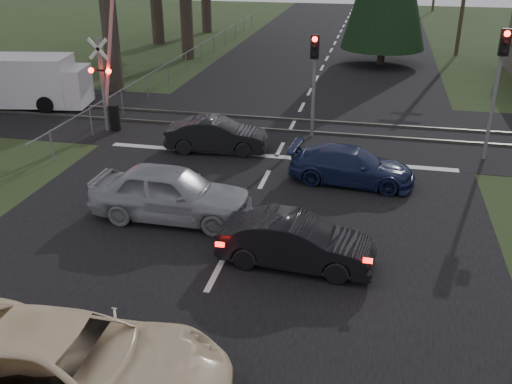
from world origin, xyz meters
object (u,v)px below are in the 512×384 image
(dark_car_far, at_px, (217,135))
(white_van, at_px, (24,81))
(traffic_signal_right, at_px, (501,70))
(dark_hatchback, at_px, (297,242))
(blue_sedan, at_px, (352,166))
(silver_car, at_px, (171,193))
(cream_coupe, at_px, (70,367))
(traffic_signal_center, at_px, (314,69))
(crossing_signal, at_px, (108,82))

(dark_car_far, distance_m, white_van, 11.34)
(traffic_signal_right, relative_size, dark_hatchback, 1.22)
(dark_hatchback, distance_m, blue_sedan, 5.60)
(silver_car, relative_size, dark_car_far, 1.22)
(traffic_signal_right, distance_m, cream_coupe, 16.74)
(silver_car, bearing_deg, traffic_signal_center, -20.09)
(cream_coupe, relative_size, blue_sedan, 1.37)
(traffic_signal_right, distance_m, silver_car, 12.05)
(silver_car, relative_size, white_van, 0.73)
(dark_hatchback, bearing_deg, dark_car_far, 32.83)
(traffic_signal_right, bearing_deg, blue_sedan, -146.50)
(blue_sedan, bearing_deg, white_van, 74.30)
(traffic_signal_center, relative_size, blue_sedan, 1.00)
(traffic_signal_right, height_order, dark_car_far, traffic_signal_right)
(traffic_signal_center, distance_m, cream_coupe, 15.50)
(traffic_signal_right, bearing_deg, white_van, 171.88)
(cream_coupe, bearing_deg, white_van, 32.97)
(cream_coupe, relative_size, dark_hatchback, 1.46)
(white_van, bearing_deg, blue_sedan, -31.30)
(dark_hatchback, distance_m, white_van, 18.72)
(traffic_signal_right, distance_m, dark_car_far, 10.28)
(crossing_signal, distance_m, blue_sedan, 10.79)
(traffic_signal_right, bearing_deg, cream_coupe, -122.26)
(traffic_signal_center, bearing_deg, dark_car_far, -144.96)
(crossing_signal, xyz_separation_m, dark_hatchback, (9.12, -8.93, -1.42))
(dark_hatchback, distance_m, silver_car, 4.30)
(cream_coupe, distance_m, blue_sedan, 11.65)
(dark_car_far, bearing_deg, traffic_signal_right, -89.05)
(cream_coupe, xyz_separation_m, blue_sedan, (4.14, 10.89, -0.18))
(traffic_signal_center, height_order, dark_hatchback, traffic_signal_center)
(blue_sedan, height_order, dark_car_far, dark_car_far)
(crossing_signal, bearing_deg, dark_hatchback, -44.39)
(traffic_signal_right, relative_size, cream_coupe, 0.84)
(crossing_signal, relative_size, blue_sedan, 1.69)
(white_van, bearing_deg, cream_coupe, -65.89)
(cream_coupe, xyz_separation_m, dark_hatchback, (3.13, 5.38, -0.15))
(blue_sedan, distance_m, dark_car_far, 5.53)
(traffic_signal_center, xyz_separation_m, dark_hatchback, (0.84, -9.82, -2.17))
(crossing_signal, xyz_separation_m, white_van, (-5.62, 2.61, -0.85))
(traffic_signal_center, height_order, silver_car, traffic_signal_center)
(silver_car, distance_m, blue_sedan, 6.15)
(blue_sedan, relative_size, dark_car_far, 1.08)
(silver_car, bearing_deg, cream_coupe, -173.07)
(traffic_signal_center, distance_m, dark_hatchback, 10.09)
(crossing_signal, height_order, traffic_signal_center, crossing_signal)
(silver_car, xyz_separation_m, blue_sedan, (4.91, 3.71, -0.20))
(blue_sedan, relative_size, white_van, 0.64)
(cream_coupe, height_order, white_van, white_van)
(cream_coupe, bearing_deg, silver_car, 4.66)
(traffic_signal_right, distance_m, traffic_signal_center, 6.68)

